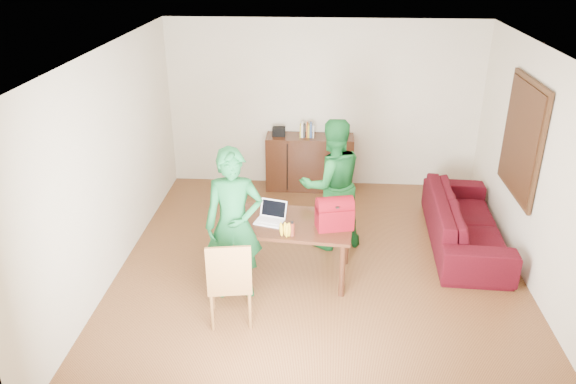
# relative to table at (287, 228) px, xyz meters

# --- Properties ---
(room) EXTENTS (5.20, 5.70, 2.90)m
(room) POSITION_rel_table_xyz_m (0.40, 0.25, 0.67)
(room) COLOR #452011
(room) RESTS_ON ground
(table) EXTENTS (1.63, 1.02, 0.73)m
(table) POSITION_rel_table_xyz_m (0.00, 0.00, 0.00)
(table) COLOR black
(table) RESTS_ON ground
(chair) EXTENTS (0.52, 0.51, 1.01)m
(chair) POSITION_rel_table_xyz_m (-0.54, -0.94, -0.35)
(chair) COLOR brown
(chair) RESTS_ON ground
(person_near) EXTENTS (0.70, 0.51, 1.79)m
(person_near) POSITION_rel_table_xyz_m (-0.56, -0.43, 0.26)
(person_near) COLOR #145A2A
(person_near) RESTS_ON ground
(person_far) EXTENTS (1.04, 0.92, 1.77)m
(person_far) POSITION_rel_table_xyz_m (0.53, 0.79, 0.24)
(person_far) COLOR #156025
(person_far) RESTS_ON ground
(laptop) EXTENTS (0.37, 0.30, 0.23)m
(laptop) POSITION_rel_table_xyz_m (-0.21, -0.04, 0.13)
(laptop) COLOR white
(laptop) RESTS_ON table
(bananas) EXTENTS (0.20, 0.15, 0.07)m
(bananas) POSITION_rel_table_xyz_m (0.00, -0.36, 0.12)
(bananas) COLOR gold
(bananas) RESTS_ON table
(bottle) EXTENTS (0.08, 0.08, 0.18)m
(bottle) POSITION_rel_table_xyz_m (0.08, -0.33, 0.18)
(bottle) COLOR #5E2115
(bottle) RESTS_ON table
(red_bag) EXTENTS (0.46, 0.33, 0.31)m
(red_bag) POSITION_rel_table_xyz_m (0.56, -0.12, 0.24)
(red_bag) COLOR maroon
(red_bag) RESTS_ON table
(sofa) EXTENTS (1.00, 2.31, 0.66)m
(sofa) POSITION_rel_table_xyz_m (2.34, 0.92, -0.31)
(sofa) COLOR #340612
(sofa) RESTS_ON ground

